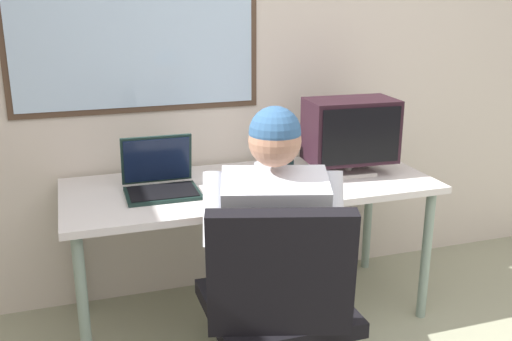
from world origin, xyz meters
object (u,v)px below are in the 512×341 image
Objects in this scene: office_chair at (278,299)px; laptop at (160,177)px; person_seated at (272,244)px; crt_monitor at (350,131)px; wine_glass at (263,173)px; coffee_mug at (230,190)px; desk at (251,195)px; desk_speaker at (284,155)px; cd_case at (296,188)px.

laptop is at bearing 108.15° from office_chair.
office_chair is 2.82× the size of laptop.
crt_monitor is at bearing 41.95° from person_seated.
office_chair is 2.09× the size of crt_monitor.
crt_monitor is (0.69, 0.82, 0.39)m from office_chair.
wine_glass is 1.70× the size of coffee_mug.
wine_glass is (0.10, 0.40, 0.17)m from person_seated.
person_seated is at bearing -80.47° from coffee_mug.
coffee_mug reaches higher than desk.
desk_speaker is at bearing 65.68° from person_seated.
office_chair is 0.92m from laptop.
person_seated is 7.01× the size of cd_case.
laptop is at bearing 164.14° from cd_case.
cd_case is at bearing 2.30° from wine_glass.
coffee_mug is (-0.16, -0.02, -0.05)m from wine_glass.
desk is 20.97× the size of coffee_mug.
office_chair is 6.56× the size of wine_glass.
desk_speaker reaches higher than cd_case.
desk is 10.17× the size of cd_case.
laptop is (-0.44, 0.02, 0.13)m from desk.
wine_glass is (0.44, -0.18, 0.03)m from laptop.
desk_speaker is (-0.30, 0.14, -0.13)m from crt_monitor.
crt_monitor reaches higher than laptop.
crt_monitor is 0.56m from wine_glass.
desk is 0.30m from desk_speaker.
wine_glass is at bearing -126.38° from desk_speaker.
desk is 12.37× the size of wine_glass.
person_seated is 0.49m from cd_case.
cd_case is (0.17, 0.01, -0.09)m from wine_glass.
person_seated is 0.45m from wine_glass.
laptop is (-0.96, 0.03, -0.16)m from crt_monitor.
person_seated is at bearing -123.23° from cd_case.
desk_speaker is (0.31, 0.69, 0.16)m from person_seated.
desk_speaker reaches higher than coffee_mug.
laptop is 1.91× the size of cd_case.
office_chair is at bearing -104.21° from wine_glass.
person_seated is 0.78m from desk_speaker.
desk is 0.60m from crt_monitor.
desk_speaker is (0.22, 0.13, 0.15)m from desk.
person_seated reaches higher than office_chair.
crt_monitor is (0.62, 0.56, 0.29)m from person_seated.
wine_glass is 0.17m from coffee_mug.
coffee_mug is at bearing 99.53° from person_seated.
crt_monitor is 0.44m from cd_case.
desk is 0.24m from cd_case.
desk_speaker is 0.49m from coffee_mug.
wine_glass reaches higher than coffee_mug.
crt_monitor reaches higher than desk.
coffee_mug is (-0.38, -0.31, -0.05)m from desk_speaker.
crt_monitor is 2.59× the size of cd_case.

